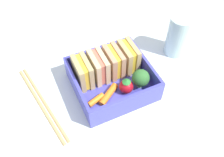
{
  "coord_description": "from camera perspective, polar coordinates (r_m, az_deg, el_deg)",
  "views": [
    {
      "loc": [
        -13.28,
        -28.81,
        42.61
      ],
      "look_at": [
        0.0,
        0.0,
        2.7
      ],
      "focal_mm": 40.0,
      "sensor_mm": 36.0,
      "label": 1
    }
  ],
  "objects": [
    {
      "name": "sandwich_center",
      "position": [
        0.52,
        0.38,
        3.88
      ],
      "size": [
        2.86,
        5.77,
        5.93
      ],
      "color": "tan",
      "rests_on": "bento_tray"
    },
    {
      "name": "strawberry_far_left",
      "position": [
        0.5,
        3.28,
        -1.74
      ],
      "size": [
        2.9,
        2.9,
        3.5
      ],
      "color": "red",
      "rests_on": "bento_tray"
    },
    {
      "name": "carrot_stick_far_left",
      "position": [
        0.49,
        -3.68,
        -4.91
      ],
      "size": [
        3.73,
        2.18,
        1.16
      ],
      "primitive_type": "cylinder",
      "rotation": [
        1.57,
        0.0,
        5.02
      ],
      "color": "orange",
      "rests_on": "bento_tray"
    },
    {
      "name": "drinking_glass",
      "position": [
        0.59,
        14.83,
        9.42
      ],
      "size": [
        5.04,
        5.04,
        9.76
      ],
      "primitive_type": "cylinder",
      "color": "silver",
      "rests_on": "ground_plane"
    },
    {
      "name": "chopstick_pair",
      "position": [
        0.52,
        -15.69,
        -5.35
      ],
      "size": [
        5.2,
        20.98,
        0.7
      ],
      "color": "tan",
      "rests_on": "ground_plane"
    },
    {
      "name": "ground_plane",
      "position": [
        0.54,
        -0.0,
        -2.45
      ],
      "size": [
        120.0,
        120.0,
        2.0
      ],
      "primitive_type": "cube",
      "color": "white"
    },
    {
      "name": "carrot_stick_left",
      "position": [
        0.5,
        -0.81,
        -3.68
      ],
      "size": [
        5.16,
        4.16,
        1.33
      ],
      "primitive_type": "cylinder",
      "rotation": [
        1.57,
        0.0,
        2.18
      ],
      "color": "orange",
      "rests_on": "bento_tray"
    },
    {
      "name": "sandwich_center_left",
      "position": [
        0.51,
        -3.1,
        2.69
      ],
      "size": [
        2.86,
        5.77,
        5.93
      ],
      "color": "beige",
      "rests_on": "bento_tray"
    },
    {
      "name": "bento_rim",
      "position": [
        0.51,
        -0.0,
        0.4
      ],
      "size": [
        15.5,
        14.63,
        4.14
      ],
      "color": "#494AC2",
      "rests_on": "bento_tray"
    },
    {
      "name": "bento_tray",
      "position": [
        0.53,
        -0.0,
        -1.42
      ],
      "size": [
        15.5,
        14.63,
        1.2
      ],
      "primitive_type": "cube",
      "color": "#494AC2",
      "rests_on": "ground_plane"
    },
    {
      "name": "sandwich_left",
      "position": [
        0.5,
        -6.68,
        1.45
      ],
      "size": [
        2.86,
        5.77,
        5.93
      ],
      "color": "tan",
      "rests_on": "bento_tray"
    },
    {
      "name": "broccoli_floret",
      "position": [
        0.5,
        6.58,
        0.07
      ],
      "size": [
        3.57,
        3.57,
        4.54
      ],
      "color": "#81C966",
      "rests_on": "bento_tray"
    },
    {
      "name": "sandwich_center_right",
      "position": [
        0.53,
        3.74,
        5.02
      ],
      "size": [
        2.86,
        5.77,
        5.93
      ],
      "color": "tan",
      "rests_on": "bento_tray"
    }
  ]
}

